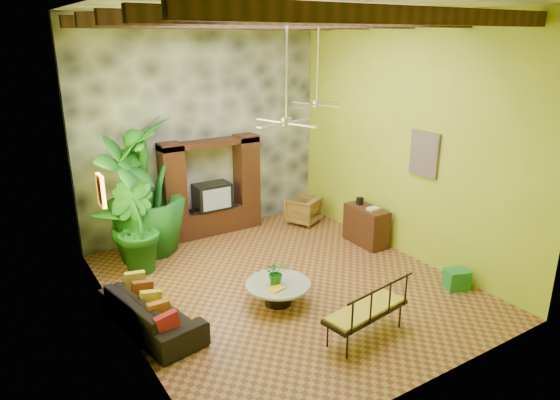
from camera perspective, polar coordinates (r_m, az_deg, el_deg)
ground at (r=9.76m, az=0.37°, el=-9.47°), size 7.00×7.00×0.00m
ceiling at (r=8.66m, az=0.44°, el=21.29°), size 6.00×7.00×0.02m
back_wall at (r=11.92m, az=-8.85°, el=8.16°), size 6.00×0.02×5.00m
left_wall at (r=7.73m, az=-18.65°, el=1.98°), size 0.02×7.00×5.00m
right_wall at (r=10.77m, az=14.03°, el=6.78°), size 0.02×7.00×5.00m
stone_accent_wall at (r=11.86m, az=-8.74°, el=8.12°), size 5.98×0.10×4.98m
ceiling_beams at (r=8.65m, az=0.44°, el=19.84°), size 5.95×5.36×0.22m
entertainment_center at (r=11.95m, az=-7.79°, el=0.66°), size 2.40×0.55×2.30m
ceiling_fan_front at (r=8.28m, az=0.76°, el=10.35°), size 1.28×1.28×1.86m
ceiling_fan_back at (r=10.61m, az=4.25°, el=12.03°), size 1.28×1.28×1.86m
wall_art_mask at (r=8.79m, az=-19.78°, el=1.02°), size 0.06×0.32×0.55m
wall_art_painting at (r=10.39m, az=16.17°, el=5.07°), size 0.06×0.70×0.90m
sofa at (r=8.50m, az=-14.52°, el=-12.23°), size 1.20×2.23×0.62m
wicker_armchair at (r=12.66m, az=2.69°, el=-1.18°), size 0.98×0.99×0.68m
tall_plant_a at (r=10.57m, az=-16.94°, el=-0.18°), size 1.70×1.62×2.68m
tall_plant_b at (r=10.34m, az=-16.28°, el=-2.98°), size 1.17×1.27×1.85m
tall_plant_c at (r=10.99m, az=-15.20°, el=1.45°), size 2.12×2.12×2.97m
coffee_table at (r=8.97m, az=-0.23°, el=-10.28°), size 1.15×1.15×0.40m
centerpiece_plant at (r=8.80m, az=-0.43°, el=-8.28°), size 0.44×0.40×0.42m
yellow_tray at (r=8.69m, az=-0.41°, el=-10.09°), size 0.33×0.27×0.03m
iron_bench at (r=7.98m, az=10.17°, el=-12.14°), size 1.55×0.75×0.57m
side_console at (r=11.53m, az=9.80°, el=-2.90°), size 0.52×1.10×0.87m
green_bin at (r=10.07m, az=19.54°, el=-8.51°), size 0.51×0.45×0.37m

